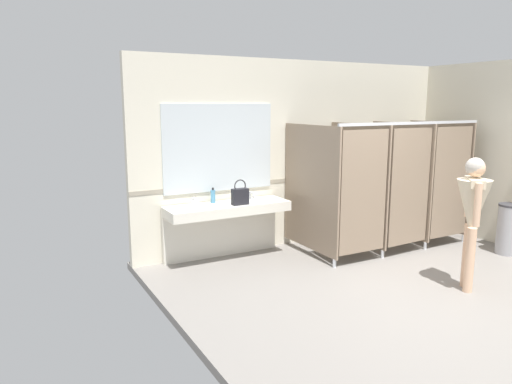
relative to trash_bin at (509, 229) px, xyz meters
name	(u,v)px	position (x,y,z in m)	size (l,w,h in m)	color
ground_plane	(428,297)	(-2.28, -0.53, -0.43)	(5.83, 5.78, 0.10)	gray
wall_back	(306,153)	(-2.28, 2.12, 1.07)	(5.83, 0.12, 2.92)	beige
wall_back_tile_band	(308,178)	(-2.28, 2.05, 0.67)	(5.83, 0.01, 0.06)	#9E937F
vanity_counter	(225,218)	(-3.86, 1.85, 0.23)	(1.81, 0.54, 0.95)	silver
mirror_panel	(219,148)	(-3.86, 2.04, 1.23)	(1.71, 0.02, 1.26)	silver
bathroom_stalls	(388,182)	(-1.38, 1.16, 0.66)	(2.72, 1.36, 1.99)	#84705B
trash_bin	(509,229)	(0.00, 0.00, 0.00)	(0.35, 0.35, 0.77)	#99999E
person_standing	(473,208)	(-1.76, -0.64, 0.64)	(0.56, 0.56, 1.63)	#DBAD89
handbag	(240,196)	(-3.73, 1.63, 0.58)	(0.24, 0.10, 0.36)	black
soap_dispenser	(213,196)	(-4.02, 1.93, 0.55)	(0.07, 0.07, 0.22)	teal
paper_cup	(194,205)	(-4.39, 1.73, 0.50)	(0.07, 0.07, 0.10)	white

